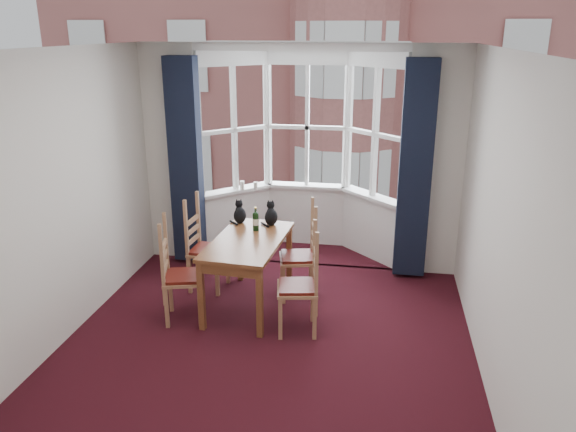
% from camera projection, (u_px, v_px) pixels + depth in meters
% --- Properties ---
extents(floor, '(4.50, 4.50, 0.00)m').
position_uv_depth(floor, '(263.00, 354.00, 5.36)').
color(floor, black).
rests_on(floor, ground).
extents(ceiling, '(4.50, 4.50, 0.00)m').
position_uv_depth(ceiling, '(258.00, 49.00, 4.47)').
color(ceiling, white).
rests_on(ceiling, floor).
extents(wall_left, '(0.00, 4.50, 4.50)m').
position_uv_depth(wall_left, '(51.00, 204.00, 5.23)').
color(wall_left, silver).
rests_on(wall_left, floor).
extents(wall_right, '(0.00, 4.50, 4.50)m').
position_uv_depth(wall_right, '(499.00, 228.00, 4.60)').
color(wall_right, silver).
rests_on(wall_right, floor).
extents(wall_near, '(4.00, 0.00, 4.00)m').
position_uv_depth(wall_near, '(167.00, 356.00, 2.81)').
color(wall_near, silver).
rests_on(wall_near, floor).
extents(wall_back_pier_left, '(0.70, 0.12, 2.80)m').
position_uv_depth(wall_back_pier_left, '(173.00, 155.00, 7.28)').
color(wall_back_pier_left, silver).
rests_on(wall_back_pier_left, floor).
extents(wall_back_pier_right, '(0.70, 0.12, 2.80)m').
position_uv_depth(wall_back_pier_right, '(434.00, 164.00, 6.76)').
color(wall_back_pier_right, silver).
rests_on(wall_back_pier_right, floor).
extents(bay_window, '(2.76, 0.94, 2.80)m').
position_uv_depth(bay_window, '(304.00, 151.00, 7.49)').
color(bay_window, white).
rests_on(bay_window, floor).
extents(curtain_left, '(0.38, 0.22, 2.60)m').
position_uv_depth(curtain_left, '(186.00, 162.00, 7.09)').
color(curtain_left, black).
rests_on(curtain_left, floor).
extents(curtain_right, '(0.38, 0.22, 2.60)m').
position_uv_depth(curtain_right, '(415.00, 171.00, 6.64)').
color(curtain_right, black).
rests_on(curtain_right, floor).
extents(dining_table, '(0.82, 1.39, 0.79)m').
position_uv_depth(dining_table, '(248.00, 248.00, 6.09)').
color(dining_table, brown).
rests_on(dining_table, floor).
extents(chair_left_near, '(0.49, 0.51, 0.92)m').
position_uv_depth(chair_left_near, '(175.00, 278.00, 5.87)').
color(chair_left_near, '#A1724E').
rests_on(chair_left_near, floor).
extents(chair_left_far, '(0.43, 0.45, 0.92)m').
position_uv_depth(chair_left_far, '(201.00, 250.00, 6.61)').
color(chair_left_far, '#A1724E').
rests_on(chair_left_far, floor).
extents(chair_right_near, '(0.47, 0.48, 0.92)m').
position_uv_depth(chair_right_near, '(306.00, 288.00, 5.64)').
color(chair_right_near, '#A1724E').
rests_on(chair_right_near, floor).
extents(chair_right_far, '(0.48, 0.50, 0.92)m').
position_uv_depth(chair_right_far, '(306.00, 258.00, 6.39)').
color(chair_right_far, '#A1724E').
rests_on(chair_right_far, floor).
extents(cat_left, '(0.20, 0.23, 0.28)m').
position_uv_depth(cat_left, '(240.00, 214.00, 6.55)').
color(cat_left, black).
rests_on(cat_left, dining_table).
extents(cat_right, '(0.20, 0.24, 0.29)m').
position_uv_depth(cat_right, '(271.00, 216.00, 6.48)').
color(cat_right, black).
rests_on(cat_right, dining_table).
extents(wine_bottle, '(0.07, 0.07, 0.27)m').
position_uv_depth(wine_bottle, '(256.00, 220.00, 6.29)').
color(wine_bottle, black).
rests_on(wine_bottle, dining_table).
extents(candle_tall, '(0.06, 0.06, 0.12)m').
position_uv_depth(candle_tall, '(242.00, 185.00, 7.62)').
color(candle_tall, white).
rests_on(candle_tall, bay_window).
extents(candle_short, '(0.06, 0.06, 0.10)m').
position_uv_depth(candle_short, '(256.00, 186.00, 7.63)').
color(candle_short, white).
rests_on(candle_short, bay_window).
extents(street, '(80.00, 80.00, 0.00)m').
position_uv_depth(street, '(364.00, 169.00, 37.42)').
color(street, '#333335').
rests_on(street, ground).
extents(tenement_building, '(18.40, 7.80, 15.20)m').
position_uv_depth(tenement_building, '(353.00, 73.00, 17.95)').
color(tenement_building, '#AD5F59').
rests_on(tenement_building, street).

